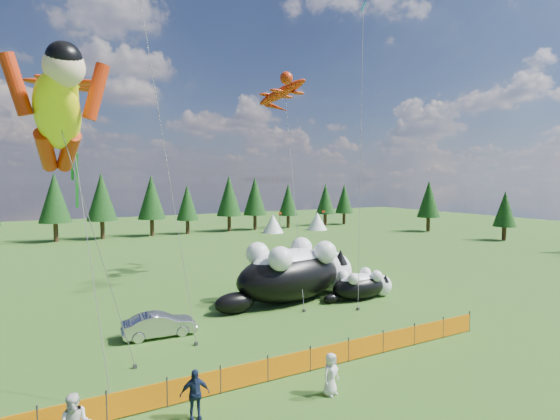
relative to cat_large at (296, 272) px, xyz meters
name	(u,v)px	position (x,y,z in m)	size (l,w,h in m)	color
ground	(258,351)	(-6.12, -6.73, -1.88)	(160.00, 160.00, 0.00)	#113409
safety_fence	(290,364)	(-6.12, -9.73, -1.38)	(22.06, 0.06, 1.10)	#262626
tree_line	(114,209)	(-6.12, 38.27, 2.12)	(90.00, 4.00, 8.00)	black
festival_tents	(203,227)	(4.88, 33.27, -0.48)	(50.00, 3.20, 2.80)	white
cat_large	(296,272)	(0.00, 0.00, 0.00)	(10.93, 5.21, 3.96)	black
cat_small	(362,285)	(4.03, -1.95, -0.95)	(5.45, 2.00, 1.97)	black
car	(159,325)	(-9.69, -2.55, -1.28)	(1.29, 3.69, 1.21)	#B6B7BB
spectator_c	(195,394)	(-10.50, -10.94, -1.02)	(1.01, 0.52, 1.72)	#16223E
spectator_e	(331,374)	(-5.53, -11.78, -1.09)	(0.77, 0.50, 1.58)	silver
superhero_kite	(58,114)	(-14.21, -8.33, 8.32)	(5.16, 5.15, 12.65)	yellow
gecko_kite	(282,92)	(3.01, 7.35, 13.36)	(7.18, 13.75, 18.52)	#B72709
flower_kite	(66,88)	(-13.80, -5.33, 9.75)	(3.41, 5.34, 12.22)	#B72709
diamond_kite_a	(142,10)	(-9.59, 0.48, 15.42)	(1.57, 6.10, 19.71)	#0C46B9
diamond_kite_b	(363,24)	(7.08, 2.01, 17.90)	(5.80, 6.92, 22.76)	#0C7B92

